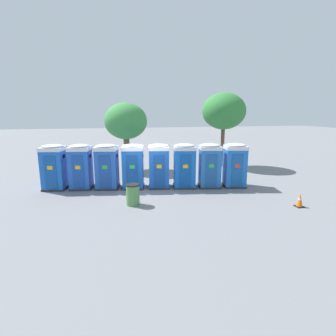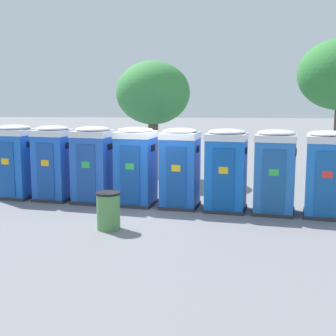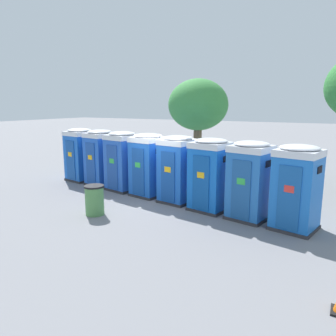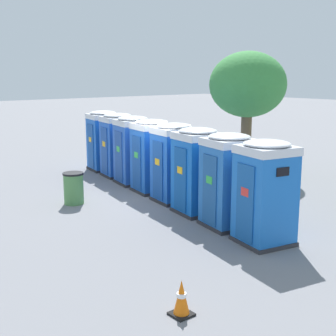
{
  "view_description": "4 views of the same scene",
  "coord_description": "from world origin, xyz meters",
  "px_view_note": "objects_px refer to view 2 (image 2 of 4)",
  "views": [
    {
      "loc": [
        -1.97,
        -14.21,
        4.28
      ],
      "look_at": [
        1.3,
        0.13,
        1.14
      ],
      "focal_mm": 28.0,
      "sensor_mm": 36.0,
      "label": 1
    },
    {
      "loc": [
        1.63,
        -14.34,
        3.55
      ],
      "look_at": [
        0.4,
        0.29,
        1.26
      ],
      "focal_mm": 50.0,
      "sensor_mm": 36.0,
      "label": 2
    },
    {
      "loc": [
        6.31,
        -10.48,
        3.67
      ],
      "look_at": [
        0.36,
        0.3,
        1.27
      ],
      "focal_mm": 35.0,
      "sensor_mm": 36.0,
      "label": 3
    },
    {
      "loc": [
        12.03,
        -9.25,
        4.05
      ],
      "look_at": [
        0.48,
        0.28,
        1.04
      ],
      "focal_mm": 50.0,
      "sensor_mm": 36.0,
      "label": 4
    }
  ],
  "objects_px": {
    "portapotty_1": "(54,163)",
    "portapotty_4": "(180,168)",
    "portapotty_6": "(275,172)",
    "street_tree_0": "(153,94)",
    "portapotty_7": "(327,174)",
    "portapotty_0": "(15,161)",
    "portapotty_5": "(226,170)",
    "portapotty_2": "(94,164)",
    "trash_can": "(108,211)",
    "portapotty_3": "(136,166)"
  },
  "relations": [
    {
      "from": "portapotty_1",
      "to": "portapotty_4",
      "type": "height_order",
      "value": "same"
    },
    {
      "from": "portapotty_6",
      "to": "street_tree_0",
      "type": "distance_m",
      "value": 7.5
    },
    {
      "from": "portapotty_1",
      "to": "portapotty_7",
      "type": "xyz_separation_m",
      "value": [
        8.68,
        -1.54,
        -0.0
      ]
    },
    {
      "from": "portapotty_0",
      "to": "portapotty_6",
      "type": "xyz_separation_m",
      "value": [
        8.68,
        -1.51,
        0.0
      ]
    },
    {
      "from": "portapotty_4",
      "to": "portapotty_5",
      "type": "xyz_separation_m",
      "value": [
        1.44,
        -0.3,
        -0.0
      ]
    },
    {
      "from": "street_tree_0",
      "to": "portapotty_4",
      "type": "bearing_deg",
      "value": -74.23
    },
    {
      "from": "portapotty_1",
      "to": "portapotty_5",
      "type": "relative_size",
      "value": 1.0
    },
    {
      "from": "portapotty_4",
      "to": "portapotty_2",
      "type": "bearing_deg",
      "value": 170.85
    },
    {
      "from": "portapotty_5",
      "to": "street_tree_0",
      "type": "xyz_separation_m",
      "value": [
        -2.89,
        5.43,
        2.32
      ]
    },
    {
      "from": "portapotty_6",
      "to": "trash_can",
      "type": "height_order",
      "value": "portapotty_6"
    },
    {
      "from": "portapotty_6",
      "to": "trash_can",
      "type": "bearing_deg",
      "value": -155.49
    },
    {
      "from": "portapotty_5",
      "to": "street_tree_0",
      "type": "bearing_deg",
      "value": 117.99
    },
    {
      "from": "portapotty_7",
      "to": "trash_can",
      "type": "relative_size",
      "value": 2.52
    },
    {
      "from": "portapotty_2",
      "to": "portapotty_3",
      "type": "distance_m",
      "value": 1.47
    },
    {
      "from": "portapotty_0",
      "to": "trash_can",
      "type": "relative_size",
      "value": 2.52
    },
    {
      "from": "portapotty_1",
      "to": "portapotty_6",
      "type": "xyz_separation_m",
      "value": [
        7.23,
        -1.28,
        -0.0
      ]
    },
    {
      "from": "portapotty_7",
      "to": "street_tree_0",
      "type": "bearing_deg",
      "value": 134.32
    },
    {
      "from": "portapotty_7",
      "to": "portapotty_5",
      "type": "bearing_deg",
      "value": 170.38
    },
    {
      "from": "portapotty_5",
      "to": "portapotty_3",
      "type": "bearing_deg",
      "value": 169.54
    },
    {
      "from": "portapotty_2",
      "to": "portapotty_4",
      "type": "xyz_separation_m",
      "value": [
        2.9,
        -0.47,
        0.0
      ]
    },
    {
      "from": "portapotty_3",
      "to": "portapotty_6",
      "type": "bearing_deg",
      "value": -10.06
    },
    {
      "from": "portapotty_7",
      "to": "portapotty_4",
      "type": "bearing_deg",
      "value": 169.64
    },
    {
      "from": "street_tree_0",
      "to": "trash_can",
      "type": "bearing_deg",
      "value": -92.27
    },
    {
      "from": "portapotty_4",
      "to": "portapotty_7",
      "type": "relative_size",
      "value": 1.0
    },
    {
      "from": "portapotty_0",
      "to": "portapotty_2",
      "type": "bearing_deg",
      "value": -9.92
    },
    {
      "from": "portapotty_3",
      "to": "portapotty_7",
      "type": "relative_size",
      "value": 1.0
    },
    {
      "from": "portapotty_0",
      "to": "street_tree_0",
      "type": "xyz_separation_m",
      "value": [
        4.35,
        4.16,
        2.32
      ]
    },
    {
      "from": "portapotty_3",
      "to": "trash_can",
      "type": "distance_m",
      "value": 3.0
    },
    {
      "from": "portapotty_2",
      "to": "portapotty_7",
      "type": "relative_size",
      "value": 1.0
    },
    {
      "from": "portapotty_5",
      "to": "street_tree_0",
      "type": "distance_m",
      "value": 6.57
    },
    {
      "from": "portapotty_2",
      "to": "portapotty_7",
      "type": "height_order",
      "value": "same"
    },
    {
      "from": "portapotty_2",
      "to": "portapotty_4",
      "type": "distance_m",
      "value": 2.94
    },
    {
      "from": "portapotty_1",
      "to": "portapotty_2",
      "type": "xyz_separation_m",
      "value": [
        1.44,
        -0.28,
        -0.0
      ]
    },
    {
      "from": "portapotty_6",
      "to": "portapotty_7",
      "type": "distance_m",
      "value": 1.47
    },
    {
      "from": "street_tree_0",
      "to": "portapotty_7",
      "type": "bearing_deg",
      "value": -45.68
    },
    {
      "from": "portapotty_1",
      "to": "trash_can",
      "type": "relative_size",
      "value": 2.52
    },
    {
      "from": "trash_can",
      "to": "portapotty_6",
      "type": "bearing_deg",
      "value": 24.51
    },
    {
      "from": "portapotty_4",
      "to": "portapotty_6",
      "type": "relative_size",
      "value": 1.0
    },
    {
      "from": "portapotty_0",
      "to": "portapotty_3",
      "type": "xyz_separation_m",
      "value": [
        4.34,
        -0.74,
        0.0
      ]
    },
    {
      "from": "portapotty_6",
      "to": "street_tree_0",
      "type": "bearing_deg",
      "value": 127.42
    },
    {
      "from": "portapotty_2",
      "to": "portapotty_7",
      "type": "xyz_separation_m",
      "value": [
        7.24,
        -1.26,
        0.0
      ]
    },
    {
      "from": "portapotty_0",
      "to": "portapotty_4",
      "type": "relative_size",
      "value": 1.0
    },
    {
      "from": "trash_can",
      "to": "portapotty_5",
      "type": "bearing_deg",
      "value": 36.38
    },
    {
      "from": "portapotty_0",
      "to": "portapotty_3",
      "type": "relative_size",
      "value": 1.0
    },
    {
      "from": "portapotty_2",
      "to": "portapotty_6",
      "type": "xyz_separation_m",
      "value": [
        5.79,
        -1.0,
        0.0
      ]
    },
    {
      "from": "portapotty_6",
      "to": "portapotty_2",
      "type": "bearing_deg",
      "value": 170.15
    },
    {
      "from": "portapotty_0",
      "to": "portapotty_1",
      "type": "xyz_separation_m",
      "value": [
        1.45,
        -0.23,
        0.0
      ]
    },
    {
      "from": "portapotty_0",
      "to": "portapotty_3",
      "type": "distance_m",
      "value": 4.41
    },
    {
      "from": "portapotty_3",
      "to": "portapotty_2",
      "type": "bearing_deg",
      "value": 170.79
    },
    {
      "from": "portapotty_1",
      "to": "portapotty_4",
      "type": "relative_size",
      "value": 1.0
    }
  ]
}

